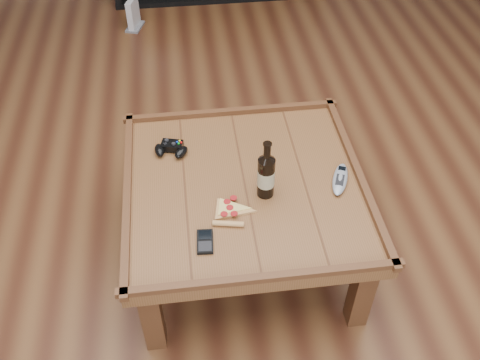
{
  "coord_description": "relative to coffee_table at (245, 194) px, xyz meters",
  "views": [
    {
      "loc": [
        -0.22,
        -1.56,
        2.03
      ],
      "look_at": [
        -0.03,
        -0.04,
        0.52
      ],
      "focal_mm": 40.0,
      "sensor_mm": 36.0,
      "label": 1
    }
  ],
  "objects": [
    {
      "name": "beer_bottle",
      "position": [
        0.08,
        -0.06,
        0.17
      ],
      "size": [
        0.07,
        0.07,
        0.27
      ],
      "color": "black",
      "rests_on": "coffee_table"
    },
    {
      "name": "game_controller",
      "position": [
        -0.3,
        0.24,
        0.08
      ],
      "size": [
        0.16,
        0.13,
        0.04
      ],
      "rotation": [
        0.0,
        0.0,
        -0.27
      ],
      "color": "black",
      "rests_on": "coffee_table"
    },
    {
      "name": "pizza_slice",
      "position": [
        -0.08,
        -0.15,
        0.07
      ],
      "size": [
        0.17,
        0.24,
        0.02
      ],
      "rotation": [
        0.0,
        0.0,
        -0.19
      ],
      "color": "tan",
      "rests_on": "coffee_table"
    },
    {
      "name": "smartphone",
      "position": [
        -0.19,
        -0.29,
        0.07
      ],
      "size": [
        0.07,
        0.12,
        0.02
      ],
      "rotation": [
        0.0,
        0.0,
        -0.07
      ],
      "color": "black",
      "rests_on": "coffee_table"
    },
    {
      "name": "coffee_table",
      "position": [
        0.0,
        0.0,
        0.0
      ],
      "size": [
        1.03,
        1.03,
        0.48
      ],
      "color": "brown",
      "rests_on": "ground"
    },
    {
      "name": "game_console",
      "position": [
        -0.54,
        2.22,
        -0.29
      ],
      "size": [
        0.15,
        0.2,
        0.23
      ],
      "rotation": [
        0.0,
        0.0,
        -0.31
      ],
      "color": "slate",
      "rests_on": "ground"
    },
    {
      "name": "ground",
      "position": [
        0.0,
        0.0,
        -0.39
      ],
      "size": [
        6.0,
        6.0,
        0.0
      ],
      "primitive_type": "plane",
      "color": "#432013",
      "rests_on": "ground"
    },
    {
      "name": "remote_control",
      "position": [
        0.4,
        -0.04,
        0.07
      ],
      "size": [
        0.13,
        0.2,
        0.03
      ],
      "rotation": [
        0.0,
        0.0,
        -0.38
      ],
      "color": "gray",
      "rests_on": "coffee_table"
    }
  ]
}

